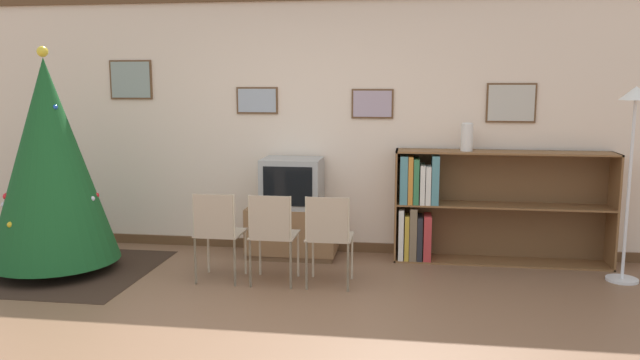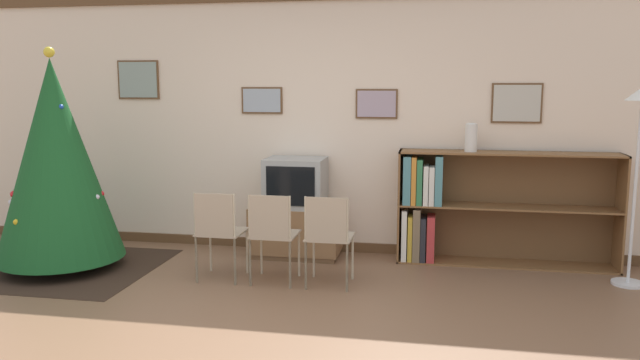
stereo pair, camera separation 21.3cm
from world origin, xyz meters
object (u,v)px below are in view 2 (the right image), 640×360
Objects in this scene: folding_chair_right at (328,235)px; vase at (471,137)px; tv_console at (296,231)px; folding_chair_center at (272,232)px; christmas_tree at (56,160)px; standing_lamp at (639,134)px; television at (296,183)px; bookshelf at (465,207)px; folding_chair_left at (218,230)px.

folding_chair_right is 1.76m from vase.
folding_chair_center is (0.00, -0.94, 0.21)m from tv_console.
christmas_tree is at bearing -158.59° from tv_console.
standing_lamp is (2.61, 0.56, 0.87)m from folding_chair_right.
television is 1.10m from folding_chair_right.
vase reaches higher than bookshelf.
standing_lamp is at bearing 5.00° from christmas_tree.
folding_chair_right is at bearing -139.52° from bookshelf.
bookshelf reaches higher than folding_chair_left.
vase is (1.73, 0.06, 0.99)m from tv_console.
tv_console is at bearing 90.00° from television.
folding_chair_left is 2.56m from vase.
christmas_tree is at bearing 176.44° from folding_chair_left.
vase reaches higher than folding_chair_left.
vase reaches higher than television.
folding_chair_left is 0.50m from folding_chair_center.
folding_chair_center is 2.14m from vase.
tv_console is at bearing 21.41° from christmas_tree.
vase is at bearing -39.72° from bookshelf.
television reaches higher than tv_console.
bookshelf reaches higher than television.
vase is at bearing 162.46° from standing_lamp.
christmas_tree reaches higher than standing_lamp.
christmas_tree reaches higher than tv_console.
folding_chair_right is at bearing -140.96° from vase.
folding_chair_left is at bearing -118.06° from tv_console.
standing_lamp reaches higher than bookshelf.
christmas_tree is 3.97m from vase.
folding_chair_right is 1.58m from bookshelf.
christmas_tree is at bearing -158.65° from television.
folding_chair_left is 0.47× the size of standing_lamp.
standing_lamp is at bearing -6.86° from television.
christmas_tree reaches higher than television.
folding_chair_left is 2.96× the size of vase.
folding_chair_center is 3.28m from standing_lamp.
folding_chair_center is 0.47× the size of standing_lamp.
bookshelf is at bearing 2.97° from television.
standing_lamp is at bearing -17.54° from vase.
vase is 1.45m from standing_lamp.
television is at bearing 21.35° from christmas_tree.
christmas_tree is 7.58× the size of vase.
folding_chair_center is at bearing 0.00° from folding_chair_left.
tv_console is 1.52× the size of television.
folding_chair_right is at bearing -167.88° from standing_lamp.
vase is at bearing 2.06° from television.
folding_chair_center is 0.50m from folding_chair_right.
folding_chair_left is 1.00m from folding_chair_right.
television is 1.80m from vase.
standing_lamp reaches higher than folding_chair_right.
folding_chair_left is 2.42m from bookshelf.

